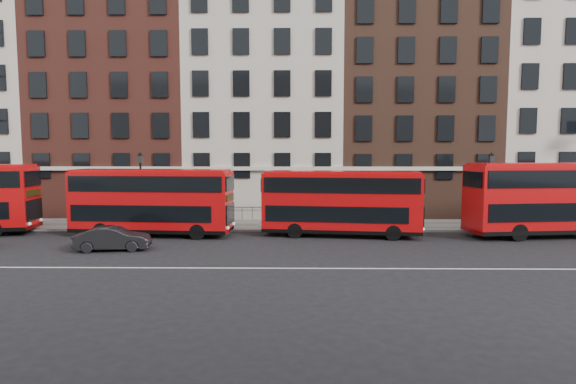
{
  "coord_description": "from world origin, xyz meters",
  "views": [
    {
      "loc": [
        2.52,
        -22.64,
        5.35
      ],
      "look_at": [
        2.16,
        5.0,
        3.0
      ],
      "focal_mm": 28.0,
      "sensor_mm": 36.0,
      "label": 1
    }
  ],
  "objects_px": {
    "bus_c": "(340,201)",
    "bus_d": "(555,197)",
    "bus_b": "(151,200)",
    "car_front": "(113,239)"
  },
  "relations": [
    {
      "from": "bus_b",
      "to": "bus_d",
      "type": "bearing_deg",
      "value": 4.6
    },
    {
      "from": "bus_b",
      "to": "bus_c",
      "type": "relative_size",
      "value": 1.02
    },
    {
      "from": "bus_d",
      "to": "car_front",
      "type": "bearing_deg",
      "value": -177.59
    },
    {
      "from": "bus_b",
      "to": "bus_d",
      "type": "distance_m",
      "value": 26.11
    },
    {
      "from": "bus_c",
      "to": "bus_d",
      "type": "xyz_separation_m",
      "value": [
        13.79,
        -0.01,
        0.28
      ]
    },
    {
      "from": "bus_c",
      "to": "car_front",
      "type": "height_order",
      "value": "bus_c"
    },
    {
      "from": "bus_b",
      "to": "car_front",
      "type": "relative_size",
      "value": 2.62
    },
    {
      "from": "bus_b",
      "to": "car_front",
      "type": "bearing_deg",
      "value": -94.93
    },
    {
      "from": "bus_b",
      "to": "bus_d",
      "type": "height_order",
      "value": "bus_d"
    },
    {
      "from": "bus_c",
      "to": "car_front",
      "type": "bearing_deg",
      "value": -153.72
    }
  ]
}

